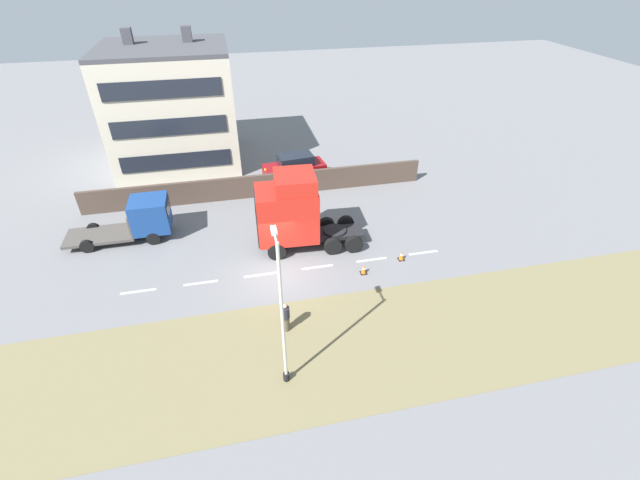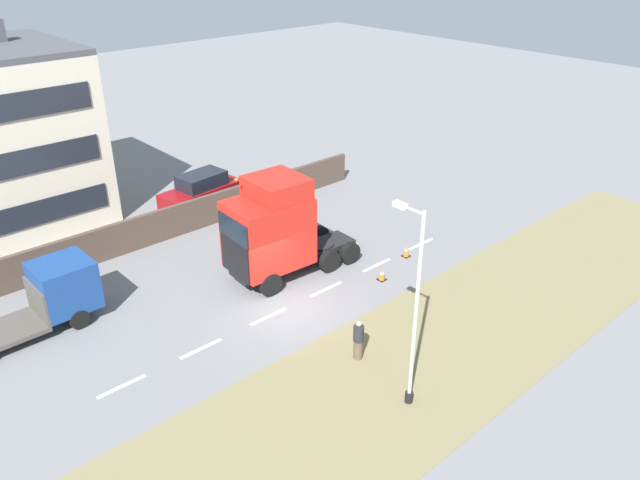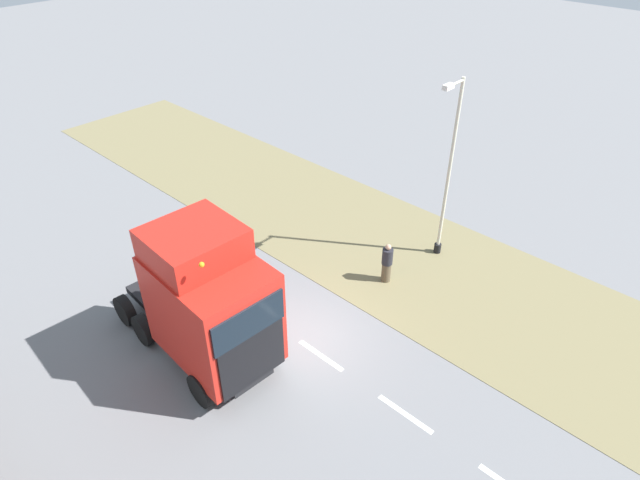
# 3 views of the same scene
# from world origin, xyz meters

# --- Properties ---
(ground_plane) EXTENTS (120.00, 120.00, 0.00)m
(ground_plane) POSITION_xyz_m (0.00, 0.00, 0.00)
(ground_plane) COLOR slate
(ground_plane) RESTS_ON ground
(grass_verge) EXTENTS (7.00, 44.00, 0.01)m
(grass_verge) POSITION_xyz_m (-6.00, 0.00, 0.01)
(grass_verge) COLOR olive
(grass_verge) RESTS_ON ground
(lane_markings) EXTENTS (0.16, 17.80, 0.00)m
(lane_markings) POSITION_xyz_m (0.00, -0.70, 0.00)
(lane_markings) COLOR white
(lane_markings) RESTS_ON ground
(boundary_wall) EXTENTS (0.25, 24.00, 1.66)m
(boundary_wall) POSITION_xyz_m (9.00, 0.00, 0.83)
(boundary_wall) COLOR #4C3D33
(boundary_wall) RESTS_ON ground
(lorry_cab) EXTENTS (2.93, 6.39, 4.86)m
(lorry_cab) POSITION_xyz_m (2.35, -1.30, 2.36)
(lorry_cab) COLOR black
(lorry_cab) RESTS_ON ground
(flatbed_truck) EXTENTS (2.17, 6.25, 2.54)m
(flatbed_truck) POSITION_xyz_m (5.29, 7.42, 1.35)
(flatbed_truck) COLOR navy
(flatbed_truck) RESTS_ON ground
(parked_car) EXTENTS (2.35, 4.77, 2.17)m
(parked_car) POSITION_xyz_m (10.77, -2.87, 1.05)
(parked_car) COLOR maroon
(parked_car) RESTS_ON ground
(lamp_post) EXTENTS (1.26, 0.27, 6.98)m
(lamp_post) POSITION_xyz_m (-7.05, 0.54, 3.31)
(lamp_post) COLOR black
(lamp_post) RESTS_ON ground
(pedestrian) EXTENTS (0.39, 0.39, 1.62)m
(pedestrian) POSITION_xyz_m (-4.34, 0.12, 0.79)
(pedestrian) COLOR brown
(pedestrian) RESTS_ON ground
(traffic_cone_lead) EXTENTS (0.36, 0.36, 0.58)m
(traffic_cone_lead) POSITION_xyz_m (-0.34, -7.18, 0.28)
(traffic_cone_lead) COLOR black
(traffic_cone_lead) RESTS_ON ground
(traffic_cone_trailing) EXTENTS (0.36, 0.36, 0.58)m
(traffic_cone_trailing) POSITION_xyz_m (-1.08, -4.69, 0.28)
(traffic_cone_trailing) COLOR black
(traffic_cone_trailing) RESTS_ON ground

